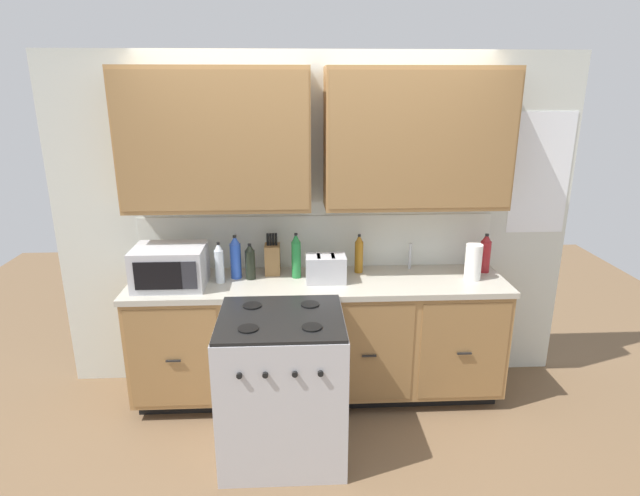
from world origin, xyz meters
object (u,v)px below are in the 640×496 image
at_px(bottle_green, 296,256).
at_px(stove_range, 282,386).
at_px(bottle_clear, 219,263).
at_px(bottle_red, 485,253).
at_px(toaster, 326,269).
at_px(bottle_dark, 250,262).
at_px(knife_block, 272,259).
at_px(bottle_amber, 359,254).
at_px(bottle_blue, 236,257).
at_px(paper_towel_roll, 473,262).
at_px(microwave, 170,267).

bearing_deg(bottle_green, stove_range, -98.06).
relative_size(bottle_clear, bottle_red, 1.00).
xyz_separation_m(stove_range, toaster, (0.31, 0.61, 0.55)).
bearing_deg(bottle_red, bottle_dark, -177.93).
height_order(knife_block, bottle_green, bottle_green).
distance_m(knife_block, bottle_red, 1.57).
bearing_deg(bottle_clear, knife_block, 23.90).
bearing_deg(bottle_amber, knife_block, 179.45).
distance_m(toaster, bottle_red, 1.20).
height_order(bottle_clear, bottle_red, same).
relative_size(bottle_green, bottle_clear, 1.13).
relative_size(bottle_blue, bottle_green, 0.96).
bearing_deg(bottle_amber, bottle_dark, -172.87).
relative_size(knife_block, bottle_dark, 1.18).
distance_m(bottle_amber, bottle_dark, 0.80).
xyz_separation_m(knife_block, bottle_blue, (-0.26, -0.08, 0.04)).
distance_m(bottle_green, bottle_red, 1.40).
relative_size(knife_block, paper_towel_roll, 1.19).
relative_size(bottle_amber, bottle_green, 0.88).
xyz_separation_m(microwave, bottle_dark, (0.54, 0.11, -0.01)).
height_order(bottle_amber, bottle_red, bottle_red).
bearing_deg(microwave, bottle_green, 8.17).
bearing_deg(stove_range, toaster, 63.25).
height_order(paper_towel_roll, bottle_red, bottle_red).
bearing_deg(bottle_green, bottle_blue, 178.45).
distance_m(paper_towel_roll, bottle_amber, 0.82).
bearing_deg(bottle_amber, microwave, -171.12).
bearing_deg(stove_range, paper_towel_roll, 23.69).
bearing_deg(microwave, stove_range, -36.94).
xyz_separation_m(toaster, bottle_clear, (-0.74, 0.02, 0.05)).
height_order(stove_range, bottle_green, bottle_green).
bearing_deg(bottle_red, stove_range, -153.45).
distance_m(knife_block, bottle_amber, 0.64).
bearing_deg(toaster, microwave, -178.33).
distance_m(paper_towel_roll, bottle_clear, 1.79).
bearing_deg(bottle_green, paper_towel_roll, -4.82).
bearing_deg(toaster, bottle_amber, 34.58).
relative_size(paper_towel_roll, bottle_amber, 0.89).
relative_size(bottle_green, bottle_dark, 1.26).
bearing_deg(stove_range, bottle_blue, 115.08).
relative_size(knife_block, bottle_clear, 1.06).
bearing_deg(bottle_green, bottle_clear, -172.36).
height_order(paper_towel_roll, bottle_amber, bottle_amber).
distance_m(microwave, paper_towel_roll, 2.12).
xyz_separation_m(stove_range, bottle_dark, (-0.23, 0.68, 0.58)).
bearing_deg(knife_block, bottle_green, -27.21).
xyz_separation_m(toaster, paper_towel_roll, (1.05, -0.01, 0.03)).
height_order(bottle_amber, bottle_green, bottle_green).
xyz_separation_m(stove_range, bottle_amber, (0.56, 0.78, 0.60)).
height_order(knife_block, bottle_amber, knife_block).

